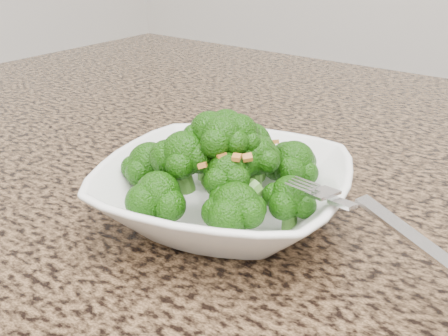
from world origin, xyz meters
The scene contains 5 objects.
granite_counter centered at (0.00, 0.30, 0.89)m, with size 1.64×1.04×0.03m, color brown.
bowl centered at (-0.12, 0.20, 0.93)m, with size 0.21×0.21×0.05m, color white.
broccoli_pile centered at (-0.12, 0.20, 0.99)m, with size 0.19×0.19×0.07m, color #195209, non-canonical shape.
garlic_topping centered at (-0.12, 0.20, 1.02)m, with size 0.11×0.11×0.01m, color #C67E30, non-canonical shape.
fork centered at (-0.01, 0.19, 0.96)m, with size 0.17×0.03×0.01m, color silver, non-canonical shape.
Camera 1 is at (0.14, -0.14, 1.14)m, focal length 45.00 mm.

